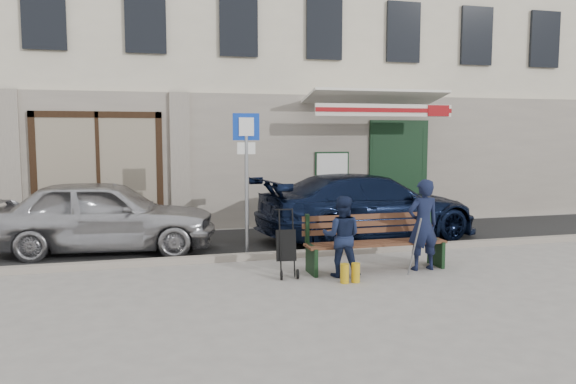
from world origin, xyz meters
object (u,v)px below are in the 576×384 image
object	(u,v)px
car_silver	(104,215)
man	(423,225)
bench	(373,243)
parking_sign	(246,161)
woman	(342,236)
car_navy	(368,207)
stroller	(286,247)

from	to	relation	value
car_silver	man	world-z (taller)	man
bench	man	xyz separation A→B (m)	(0.80, -0.22, 0.30)
parking_sign	car_silver	bearing A→B (deg)	158.61
bench	woman	distance (m)	0.73
car_navy	parking_sign	xyz separation A→B (m)	(-2.84, -0.97, 1.05)
car_silver	man	bearing A→B (deg)	-111.35
man	woman	world-z (taller)	man
car_silver	parking_sign	distance (m)	2.95
parking_sign	woman	size ratio (longest dim) A/B	2.04
car_silver	car_navy	distance (m)	5.40
parking_sign	woman	xyz separation A→B (m)	(1.17, -1.85, -1.11)
parking_sign	woman	distance (m)	2.46
car_silver	bench	world-z (taller)	car_silver
parking_sign	car_navy	bearing A→B (deg)	19.54
man	car_navy	bearing A→B (deg)	-96.60
bench	man	size ratio (longest dim) A/B	1.58
woman	man	bearing A→B (deg)	-154.52
parking_sign	man	size ratio (longest dim) A/B	1.73
woman	bench	bearing A→B (deg)	-134.37
car_navy	man	distance (m)	2.78
car_navy	man	bearing A→B (deg)	168.17
car_silver	woman	world-z (taller)	car_silver
man	car_silver	bearing A→B (deg)	-30.91
parking_sign	stroller	xyz separation A→B (m)	(0.32, -1.61, -1.29)
bench	car_silver	bearing A→B (deg)	149.15
man	woman	bearing A→B (deg)	-0.25
bench	man	world-z (taller)	man
woman	car_silver	bearing A→B (deg)	-14.20
car_silver	man	size ratio (longest dim) A/B	2.75
car_silver	car_navy	size ratio (longest dim) A/B	0.86
man	stroller	xyz separation A→B (m)	(-2.30, 0.19, -0.29)
car_navy	stroller	world-z (taller)	car_navy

